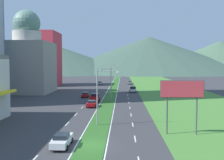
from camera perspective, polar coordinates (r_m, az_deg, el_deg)
ground_plane at (r=30.28m, az=-4.55°, el=-14.30°), size 600.00×600.00×0.00m
grass_median at (r=89.16m, az=0.08°, el=-2.44°), size 3.20×240.00×0.06m
grass_verge_right at (r=90.72m, az=13.21°, el=-2.43°), size 24.00×240.00×0.06m
lane_dash_left_2 at (r=26.91m, az=-17.21°, el=-16.75°), size 0.16×2.80×0.01m
lane_dash_left_3 at (r=33.78m, az=-12.81°, el=-12.47°), size 0.16×2.80×0.01m
lane_dash_left_4 at (r=40.90m, az=-10.00°, el=-9.62°), size 0.16×2.80×0.01m
lane_dash_left_5 at (r=48.16m, az=-8.06°, el=-7.60°), size 0.16×2.80×0.01m
lane_dash_left_6 at (r=55.50m, az=-6.64°, el=-6.11°), size 0.16×2.80×0.01m
lane_dash_left_7 at (r=62.90m, az=-5.56°, el=-4.97°), size 0.16×2.80×0.01m
lane_dash_left_8 at (r=70.33m, az=-4.71°, el=-4.07°), size 0.16×2.80×0.01m
lane_dash_left_9 at (r=77.79m, az=-4.03°, el=-3.34°), size 0.16×2.80×0.01m
lane_dash_right_3 at (r=32.71m, az=5.18°, el=-12.93°), size 0.16×2.80×0.01m
lane_dash_right_4 at (r=40.02m, az=4.64°, el=-9.87°), size 0.16×2.80×0.01m
lane_dash_right_5 at (r=47.41m, az=4.27°, el=-7.75°), size 0.16×2.80×0.01m
lane_dash_right_6 at (r=54.85m, az=4.01°, el=-6.21°), size 0.16×2.80×0.01m
lane_dash_right_7 at (r=62.33m, az=3.80°, el=-5.04°), size 0.16×2.80×0.01m
lane_dash_right_8 at (r=69.82m, az=3.65°, el=-4.12°), size 0.16×2.80×0.01m
lane_dash_right_9 at (r=77.33m, az=3.52°, el=-3.37°), size 0.16×2.80×0.01m
edge_line_median_left at (r=89.25m, az=-1.04°, el=-2.45°), size 0.16×240.00×0.01m
edge_line_median_right at (r=89.12m, az=1.21°, el=-2.46°), size 0.16×240.00×0.01m
domed_building at (r=87.67m, az=-18.37°, el=4.28°), size 15.31×15.31×26.80m
midrise_colored at (r=116.17m, az=-15.69°, el=4.55°), size 15.44×15.44×23.29m
hill_far_left at (r=285.40m, az=-12.54°, el=4.57°), size 174.67×174.67×30.06m
hill_far_center at (r=306.82m, az=8.28°, el=5.65°), size 228.19×228.19×41.97m
hill_far_right at (r=330.28m, az=22.88°, el=4.82°), size 180.60×180.60×36.88m
street_lamp_near at (r=38.54m, az=-2.70°, el=-2.91°), size 3.48×0.32×8.43m
street_lamp_mid at (r=64.72m, az=-0.52°, el=-0.48°), size 2.64×0.36×8.21m
street_lamp_far at (r=90.94m, az=0.06°, el=0.99°), size 2.69×0.38×9.20m
billboard_roadside at (r=34.52m, az=15.41°, el=-2.70°), size 5.69×0.28×7.18m
car_0 at (r=72.42m, az=-5.95°, el=-3.26°), size 1.87×4.54×1.46m
car_1 at (r=120.13m, az=4.03°, el=-0.57°), size 1.95×4.69×1.42m
car_2 at (r=116.95m, az=-2.75°, el=-0.66°), size 1.87×4.68×1.53m
car_3 at (r=56.11m, az=-4.57°, el=-5.23°), size 1.99×4.62×1.42m
car_4 at (r=30.01m, az=-11.13°, el=-12.99°), size 1.88×4.51×1.49m
pickup_truck_0 at (r=63.13m, az=-3.84°, el=-4.03°), size 2.18×5.40×2.00m
pickup_truck_1 at (r=86.00m, az=4.64°, el=-2.03°), size 2.18×5.40×2.00m
motorcycle_rider at (r=69.38m, az=-3.55°, el=-3.55°), size 0.36×2.00×1.80m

